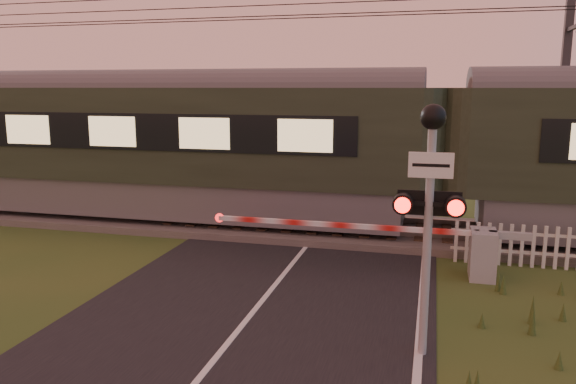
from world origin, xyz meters
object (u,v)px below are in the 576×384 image
(train, at_px, (444,150))
(picket_fence, at_px, (539,247))
(crossing_signal, at_px, (430,187))
(boom_gate, at_px, (465,250))
(catenary_mast, at_px, (563,101))

(train, height_order, picket_fence, train)
(crossing_signal, bearing_deg, train, 87.59)
(boom_gate, distance_m, catenary_mast, 6.37)
(boom_gate, bearing_deg, picket_fence, 32.18)
(train, relative_size, picket_fence, 11.75)
(train, bearing_deg, catenary_mast, 36.30)
(picket_fence, bearing_deg, crossing_signal, -116.08)
(crossing_signal, bearing_deg, catenary_mast, 69.35)
(boom_gate, xyz_separation_m, crossing_signal, (-0.73, -3.67, 1.88))
(train, distance_m, catenary_mast, 3.93)
(train, relative_size, catenary_mast, 6.42)
(picket_fence, xyz_separation_m, catenary_mast, (1.03, 4.12, 2.95))
(train, height_order, catenary_mast, catenary_mast)
(boom_gate, bearing_deg, catenary_mast, 63.18)
(picket_fence, bearing_deg, boom_gate, -147.82)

